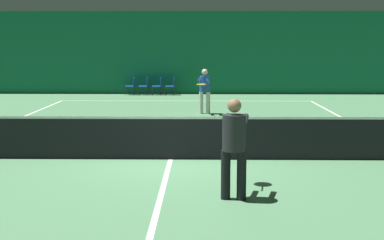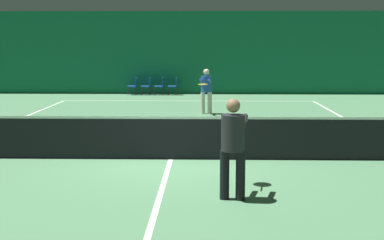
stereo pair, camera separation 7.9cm
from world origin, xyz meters
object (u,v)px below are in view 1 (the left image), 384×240
player_far (205,88)px  courtside_chair_0 (131,85)px  player_near (234,141)px  courtside_chair_2 (158,85)px  courtside_chair_3 (172,85)px  courtside_chair_1 (145,85)px  tennis_net (170,136)px

player_far → courtside_chair_0: 7.89m
player_near → courtside_chair_2: 17.81m
courtside_chair_3 → courtside_chair_0: bearing=-90.0°
player_near → player_far: (-0.42, 10.57, -0.03)m
player_far → courtside_chair_2: size_ratio=1.92×
courtside_chair_3 → player_near: bearing=6.5°
player_near → courtside_chair_2: (-2.66, 17.60, -0.48)m
player_near → courtside_chair_2: size_ratio=1.98×
player_near → courtside_chair_3: (-2.00, 17.60, -0.48)m
player_near → courtside_chair_1: player_near is taller
courtside_chair_2 → tennis_net: bearing=5.6°
courtside_chair_0 → courtside_chair_2: bearing=90.0°
tennis_net → courtside_chair_0: (-2.76, 14.63, -0.03)m
courtside_chair_0 → courtside_chair_1: same height
courtside_chair_1 → courtside_chair_2: 0.66m
player_near → courtside_chair_0: player_near is taller
player_near → courtside_chair_3: size_ratio=1.98×
player_far → tennis_net: bearing=1.0°
tennis_net → player_far: (0.79, 7.59, 0.43)m
courtside_chair_0 → courtside_chair_2: size_ratio=1.00×
tennis_net → player_near: bearing=-67.8°
courtside_chair_1 → courtside_chair_2: (0.66, 0.00, 0.00)m
player_far → courtside_chair_3: bearing=-160.5°
courtside_chair_1 → courtside_chair_3: 1.32m
tennis_net → player_near: player_near is taller
courtside_chair_0 → courtside_chair_1: (0.66, 0.00, 0.00)m
courtside_chair_2 → courtside_chair_3: (0.66, 0.00, 0.00)m
courtside_chair_0 → courtside_chair_2: 1.32m
courtside_chair_0 → courtside_chair_3: (1.98, 0.00, 0.00)m
player_near → courtside_chair_1: size_ratio=1.98×
player_near → player_far: size_ratio=1.03×
courtside_chair_1 → courtside_chair_2: size_ratio=1.00×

